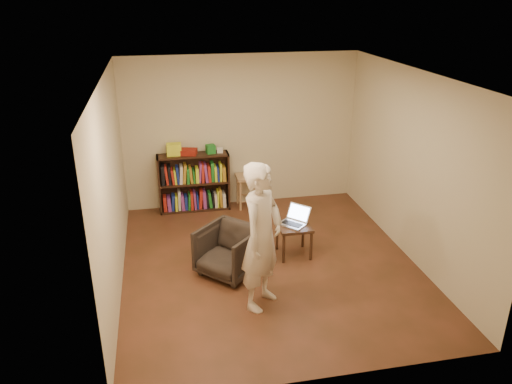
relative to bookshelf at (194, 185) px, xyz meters
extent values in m
plane|color=#3F2714|center=(0.86, -2.09, -0.44)|extent=(4.50, 4.50, 0.00)
plane|color=silver|center=(0.86, -2.09, 2.16)|extent=(4.50, 4.50, 0.00)
plane|color=beige|center=(0.86, 0.16, 0.86)|extent=(4.00, 0.00, 4.00)
plane|color=beige|center=(-1.14, -2.09, 0.86)|extent=(0.00, 4.50, 4.50)
plane|color=beige|center=(2.86, -2.09, 0.86)|extent=(0.00, 4.50, 4.50)
cube|color=black|center=(-0.59, -0.01, 0.06)|extent=(0.03, 0.30, 1.00)
cube|color=black|center=(0.59, -0.01, 0.06)|extent=(0.03, 0.30, 1.00)
cube|color=black|center=(0.00, 0.13, 0.06)|extent=(1.20, 0.02, 1.00)
cube|color=black|center=(0.00, -0.01, -0.42)|extent=(1.20, 0.30, 0.03)
cube|color=black|center=(0.00, -0.01, 0.06)|extent=(1.14, 0.30, 0.03)
cube|color=black|center=(0.00, -0.01, 0.55)|extent=(1.20, 0.30, 0.03)
cube|color=yellow|center=(-0.30, 0.01, 0.66)|extent=(0.24, 0.18, 0.20)
cube|color=maroon|center=(-0.07, -0.01, 0.61)|extent=(0.32, 0.27, 0.09)
cube|color=#1F7727|center=(0.31, 0.00, 0.63)|extent=(0.17, 0.17, 0.14)
cube|color=silver|center=(0.46, 0.00, 0.60)|extent=(0.11, 0.11, 0.08)
cube|color=#A17A4E|center=(0.92, -0.06, 0.11)|extent=(0.39, 0.39, 0.04)
cylinder|color=#A17A4E|center=(0.77, -0.22, -0.18)|extent=(0.04, 0.04, 0.53)
cylinder|color=#A17A4E|center=(1.08, -0.22, -0.18)|extent=(0.04, 0.04, 0.53)
cylinder|color=#A17A4E|center=(0.77, 0.09, -0.18)|extent=(0.04, 0.04, 0.53)
cylinder|color=#A17A4E|center=(1.08, 0.09, -0.18)|extent=(0.04, 0.04, 0.53)
imported|color=black|center=(0.27, -2.20, -0.11)|extent=(1.01, 1.01, 0.66)
cube|color=black|center=(1.25, -1.89, 0.01)|extent=(0.46, 0.46, 0.04)
cylinder|color=black|center=(1.06, -2.09, -0.23)|extent=(0.04, 0.04, 0.43)
cylinder|color=black|center=(1.45, -2.09, -0.23)|extent=(0.04, 0.04, 0.43)
cylinder|color=black|center=(1.06, -1.69, -0.23)|extent=(0.04, 0.04, 0.43)
cylinder|color=black|center=(1.45, -1.69, -0.23)|extent=(0.04, 0.04, 0.43)
cube|color=#BCBDC1|center=(1.23, -1.88, 0.04)|extent=(0.41, 0.42, 0.02)
cube|color=black|center=(1.23, -1.88, 0.05)|extent=(0.30, 0.31, 0.00)
cube|color=#BCBDC1|center=(1.36, -1.75, 0.15)|extent=(0.33, 0.34, 0.22)
cube|color=#A4B6E5|center=(1.36, -1.75, 0.15)|extent=(0.28, 0.29, 0.18)
imported|color=beige|center=(0.55, -2.98, 0.47)|extent=(0.76, 0.79, 1.81)
camera|label=1|loc=(-0.52, -8.00, 3.14)|focal=35.00mm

